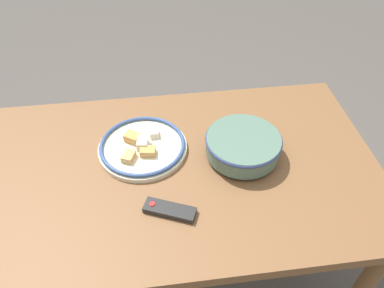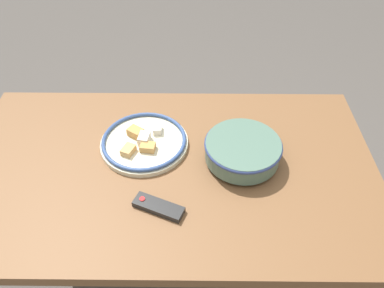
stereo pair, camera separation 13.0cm
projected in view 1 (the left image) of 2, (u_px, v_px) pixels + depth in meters
The scene contains 5 objects.
ground_plane at pixel (176, 270), 1.79m from camera, with size 8.00×8.00×0.00m, color #4C4742.
dining_table at pixel (171, 183), 1.34m from camera, with size 1.44×0.83×0.73m.
noodle_bowl at pixel (243, 145), 1.29m from camera, with size 0.26×0.26×0.08m.
food_plate at pixel (142, 146), 1.33m from camera, with size 0.32×0.32×0.05m.
tv_remote at pixel (170, 210), 1.14m from camera, with size 0.17×0.11×0.02m.
Camera 1 is at (0.04, 0.87, 1.68)m, focal length 35.00 mm.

